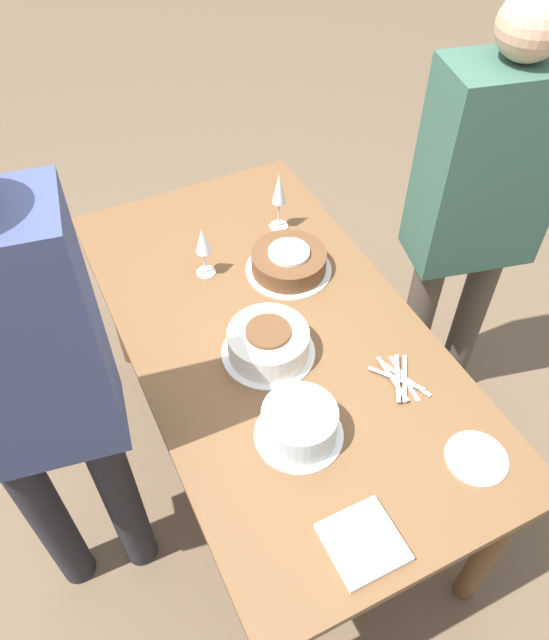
# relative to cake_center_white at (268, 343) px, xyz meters

# --- Properties ---
(ground_plane) EXTENTS (12.00, 12.00, 0.00)m
(ground_plane) POSITION_rel_cake_center_white_xyz_m (0.07, -0.05, -0.82)
(ground_plane) COLOR brown
(dining_table) EXTENTS (1.64, 0.87, 0.77)m
(dining_table) POSITION_rel_cake_center_white_xyz_m (0.07, -0.05, -0.16)
(dining_table) COLOR brown
(dining_table) RESTS_ON ground_plane
(cake_center_white) EXTENTS (0.28, 0.28, 0.10)m
(cake_center_white) POSITION_rel_cake_center_white_xyz_m (0.00, 0.00, 0.00)
(cake_center_white) COLOR white
(cake_center_white) RESTS_ON dining_table
(cake_front_chocolate) EXTENTS (0.29, 0.29, 0.09)m
(cake_front_chocolate) POSITION_rel_cake_center_white_xyz_m (0.30, -0.22, -0.01)
(cake_front_chocolate) COLOR white
(cake_front_chocolate) RESTS_ON dining_table
(cake_back_decorated) EXTENTS (0.24, 0.24, 0.11)m
(cake_back_decorated) POSITION_rel_cake_center_white_xyz_m (-0.29, 0.05, 0.01)
(cake_back_decorated) COLOR white
(cake_back_decorated) RESTS_ON dining_table
(wine_glass_near) EXTENTS (0.06, 0.06, 0.19)m
(wine_glass_near) POSITION_rel_cake_center_white_xyz_m (0.41, 0.04, 0.08)
(wine_glass_near) COLOR silver
(wine_glass_near) RESTS_ON dining_table
(wine_glass_far) EXTENTS (0.07, 0.07, 0.23)m
(wine_glass_far) POSITION_rel_cake_center_white_xyz_m (0.52, -0.29, 0.11)
(wine_glass_far) COLOR silver
(wine_glass_far) RESTS_ON dining_table
(dessert_plate_left) EXTENTS (0.16, 0.16, 0.01)m
(dessert_plate_left) POSITION_rel_cake_center_white_xyz_m (-0.56, -0.33, -0.04)
(dessert_plate_left) COLOR silver
(dessert_plate_left) RESTS_ON dining_table
(fork_pile) EXTENTS (0.18, 0.13, 0.02)m
(fork_pile) POSITION_rel_cake_center_white_xyz_m (-0.26, -0.30, -0.04)
(fork_pile) COLOR silver
(fork_pile) RESTS_ON dining_table
(napkin_stack) EXTENTS (0.17, 0.17, 0.02)m
(napkin_stack) POSITION_rel_cake_center_white_xyz_m (-0.62, 0.05, -0.04)
(napkin_stack) COLOR silver
(napkin_stack) RESTS_ON dining_table
(person_cutting) EXTENTS (0.31, 0.44, 1.64)m
(person_cutting) POSITION_rel_cake_center_white_xyz_m (0.09, -0.79, 0.18)
(person_cutting) COLOR #4C4238
(person_cutting) RESTS_ON ground_plane
(person_watching) EXTENTS (0.28, 0.43, 1.73)m
(person_watching) POSITION_rel_cake_center_white_xyz_m (-0.04, 0.65, 0.23)
(person_watching) COLOR #232328
(person_watching) RESTS_ON ground_plane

